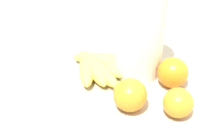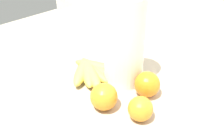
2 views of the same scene
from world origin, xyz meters
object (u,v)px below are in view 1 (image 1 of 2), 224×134
object	(u,v)px
banana_bunch	(98,66)
orange_center	(173,73)
paper_towel_roll	(140,24)
orange_back_left	(130,95)
orange_back_right	(178,103)

from	to	relation	value
banana_bunch	orange_center	world-z (taller)	orange_center
banana_bunch	paper_towel_roll	distance (m)	0.17
orange_back_left	paper_towel_roll	distance (m)	0.19
orange_back_right	orange_back_left	bearing A→B (deg)	-155.46
orange_back_left	orange_center	bearing A→B (deg)	73.04
orange_center	orange_back_left	xyz separation A→B (m)	(-0.04, -0.14, 0.00)
banana_bunch	paper_towel_roll	xyz separation A→B (m)	(0.09, 0.07, 0.13)
orange_back_left	orange_back_right	bearing A→B (deg)	24.54
banana_bunch	orange_back_right	size ratio (longest dim) A/B	2.88
banana_bunch	orange_back_left	size ratio (longest dim) A/B	2.54
orange_back_right	orange_back_left	world-z (taller)	orange_back_left
orange_back_right	paper_towel_roll	world-z (taller)	paper_towel_roll
banana_bunch	orange_back_right	world-z (taller)	orange_back_right
orange_back_right	paper_towel_roll	bearing A→B (deg)	151.15
paper_towel_roll	banana_bunch	bearing A→B (deg)	-142.60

